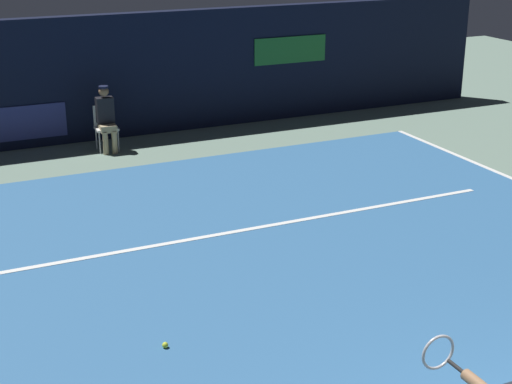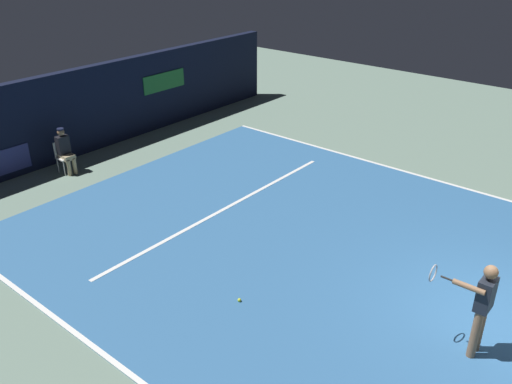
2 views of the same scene
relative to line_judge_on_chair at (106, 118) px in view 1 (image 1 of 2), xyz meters
name	(u,v)px [view 1 (image 1 of 2)]	position (x,y,z in m)	size (l,w,h in m)	color
ground_plane	(332,280)	(1.19, -7.03, -0.69)	(32.26, 32.26, 0.00)	slate
court_surface	(332,280)	(1.19, -7.03, -0.68)	(10.14, 11.52, 0.01)	#336699
line_service	(267,226)	(1.19, -5.01, -0.67)	(7.91, 0.10, 0.01)	white
back_wall	(147,74)	(1.19, 0.98, 0.61)	(16.74, 0.33, 2.60)	black
line_judge_on_chair	(106,118)	(0.00, 0.00, 0.00)	(0.45, 0.54, 1.32)	white
tennis_ball	(165,345)	(-1.34, -7.73, -0.64)	(0.07, 0.07, 0.07)	#CCE033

